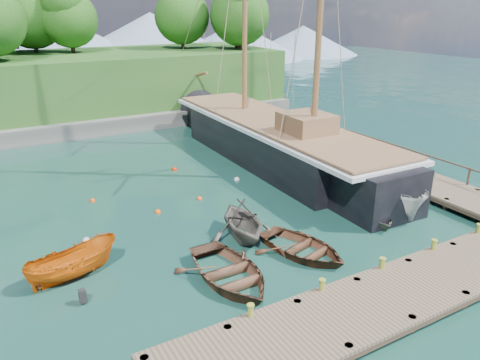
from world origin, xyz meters
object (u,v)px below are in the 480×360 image
Objects in this scene: rowboat_3 at (366,215)px; schooner at (275,144)px; rowboat_0 at (229,281)px; rowboat_1 at (243,238)px; cabin_boat_white at (395,210)px; motorboat_orange at (75,277)px; rowboat_2 at (302,254)px.

schooner is (0.96, 9.97, 1.23)m from rowboat_3.
rowboat_0 is 3.69m from rowboat_1.
rowboat_0 is at bearing -148.88° from cabin_boat_white.
motorboat_orange is at bearing -163.19° from cabin_boat_white.
rowboat_3 is 10.09m from schooner.
rowboat_0 is at bearing -128.85° from schooner.
rowboat_0 is 1.12× the size of rowboat_2.
rowboat_1 is at bearing 104.60° from rowboat_2.
rowboat_2 is 0.83× the size of cabin_boat_white.
cabin_boat_white reaches higher than rowboat_2.
schooner is at bearing 117.79° from cabin_boat_white.
rowboat_2 is (1.48, -2.65, 0.00)m from rowboat_1.
rowboat_1 is at bearing 51.27° from rowboat_0.
schooner reaches higher than cabin_boat_white.
rowboat_1 reaches higher than rowboat_3.
rowboat_2 is 1.13× the size of motorboat_orange.
rowboat_2 is at bearing -121.68° from motorboat_orange.
cabin_boat_white is (1.84, -0.25, 0.00)m from rowboat_3.
rowboat_1 is (2.30, 2.89, 0.00)m from rowboat_0.
motorboat_orange is at bearing -168.55° from rowboat_3.
cabin_boat_white is at bearing -3.85° from rowboat_2.
rowboat_0 is 3.78m from rowboat_2.
motorboat_orange is 0.74× the size of cabin_boat_white.
cabin_boat_white reaches higher than rowboat_0.
rowboat_1 is 3.04m from rowboat_2.
rowboat_3 is (9.11, 1.83, 0.00)m from rowboat_0.
schooner reaches higher than rowboat_3.
rowboat_0 is 15.57m from schooner.
rowboat_1 reaches higher than rowboat_0.
motorboat_orange reaches higher than rowboat_0.
rowboat_3 is 1.24× the size of motorboat_orange.
rowboat_3 is 0.91× the size of cabin_boat_white.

